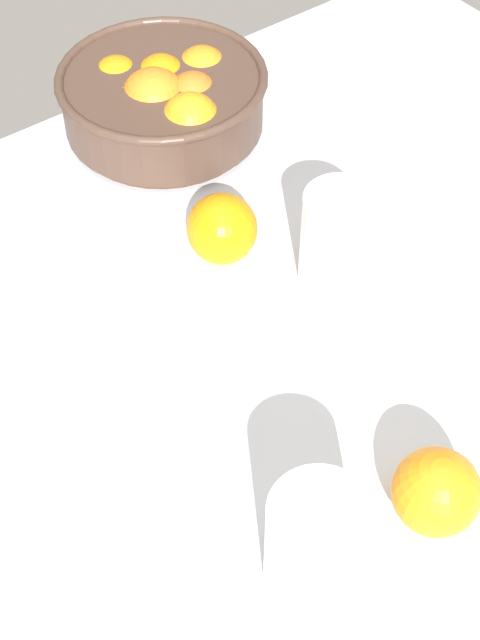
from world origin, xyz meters
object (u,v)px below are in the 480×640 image
(fruit_bowl, at_px, (163,99))
(second_glass, at_px, (338,244))
(loose_orange_3, at_px, (222,229))
(loose_orange_1, at_px, (436,492))
(juice_glass, at_px, (317,549))

(fruit_bowl, distance_m, second_glass, 0.33)
(fruit_bowl, distance_m, loose_orange_3, 0.24)
(second_glass, relative_size, loose_orange_3, 1.44)
(fruit_bowl, height_order, loose_orange_3, fruit_bowl)
(loose_orange_1, height_order, loose_orange_3, same)
(fruit_bowl, xyz_separation_m, loose_orange_1, (-0.12, -0.61, -0.01))
(fruit_bowl, bearing_deg, juice_glass, -112.32)
(loose_orange_1, bearing_deg, second_glass, 65.74)
(second_glass, bearing_deg, juice_glass, -133.49)
(loose_orange_1, xyz_separation_m, loose_orange_3, (0.05, 0.38, -0.00))
(fruit_bowl, height_order, second_glass, second_glass)
(loose_orange_3, bearing_deg, loose_orange_1, -96.92)
(loose_orange_1, relative_size, loose_orange_3, 1.00)
(juice_glass, bearing_deg, fruit_bowl, 67.68)
(fruit_bowl, xyz_separation_m, second_glass, (0.01, -0.33, -0.00))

